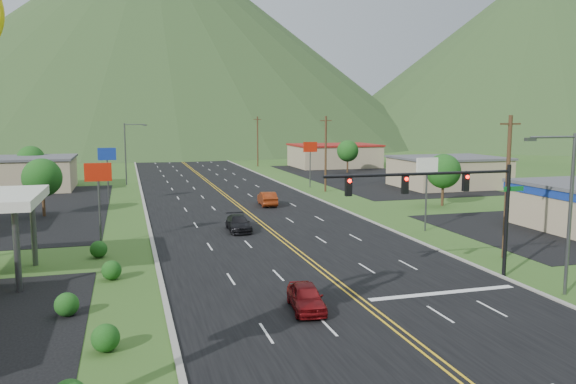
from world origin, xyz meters
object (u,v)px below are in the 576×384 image
object	(u,v)px
car_dark_mid	(238,224)
car_red_far	(267,199)
car_red_near	(306,298)
streetlight_east	(566,203)
streetlight_west	(128,150)
traffic_signal	(450,194)

from	to	relation	value
car_dark_mid	car_red_far	size ratio (longest dim) A/B	0.98
car_red_near	car_red_far	world-z (taller)	car_red_far
streetlight_east	streetlight_west	xyz separation A→B (m)	(-22.86, 60.00, 0.00)
car_red_near	car_dark_mid	size ratio (longest dim) A/B	0.86
car_red_near	car_dark_mid	bearing A→B (deg)	94.90
car_red_near	car_red_far	xyz separation A→B (m)	(6.42, 33.94, 0.10)
car_red_near	car_dark_mid	distance (m)	20.81
car_red_far	streetlight_east	bearing A→B (deg)	107.15
traffic_signal	streetlight_east	xyz separation A→B (m)	(4.70, -4.00, -0.15)
traffic_signal	streetlight_east	world-z (taller)	streetlight_east
traffic_signal	car_dark_mid	bearing A→B (deg)	116.70
traffic_signal	car_dark_mid	world-z (taller)	traffic_signal
traffic_signal	streetlight_west	world-z (taller)	streetlight_west
car_dark_mid	streetlight_east	bearing A→B (deg)	-56.11
streetlight_east	streetlight_west	world-z (taller)	same
streetlight_east	car_red_far	distance (m)	36.60
car_red_far	traffic_signal	bearing A→B (deg)	100.44
car_dark_mid	car_red_far	distance (m)	14.38
streetlight_west	car_red_near	size ratio (longest dim) A/B	2.28
car_red_near	car_dark_mid	world-z (taller)	car_red_near
streetlight_east	streetlight_west	bearing A→B (deg)	110.86
streetlight_east	car_red_far	size ratio (longest dim) A/B	1.92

